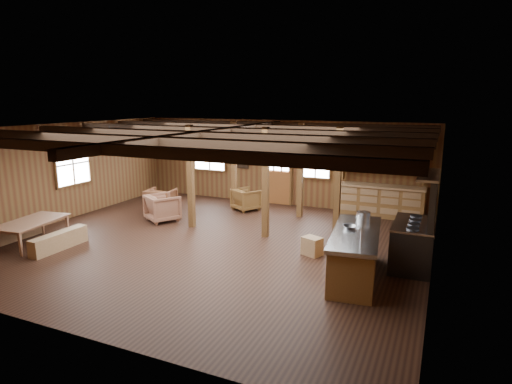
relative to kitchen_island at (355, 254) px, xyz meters
The scene contains 22 objects.
room 3.77m from the kitchen_island, 169.88° to the left, with size 10.04×9.04×2.84m.
ceiling_joists 4.30m from the kitchen_island, 167.18° to the left, with size 9.80×8.82×0.18m.
timber_posts 4.21m from the kitchen_island, 138.53° to the left, with size 3.95×2.35×2.80m.
back_door 6.25m from the kitchen_island, 125.26° to the left, with size 1.02×0.08×2.15m.
window_back_left 8.11m from the kitchen_island, 140.55° to the left, with size 1.32×0.06×1.32m.
window_back_right 5.71m from the kitchen_island, 114.27° to the left, with size 1.02×0.06×1.32m.
window_left 8.71m from the kitchen_island, behind, with size 0.14×1.24×1.32m.
notice_boards 7.30m from the kitchen_island, 135.00° to the left, with size 1.08×0.03×0.90m.
back_counter 4.85m from the kitchen_island, 92.36° to the left, with size 2.55×0.60×2.45m.
pendant_lamps 6.33m from the kitchen_island, 164.32° to the left, with size 1.86×2.36×0.66m.
pot_rack 1.99m from the kitchen_island, 96.68° to the left, with size 0.39×3.00×0.46m.
kitchen_island is the anchor object (origin of this frame).
step_stool 1.43m from the kitchen_island, 142.97° to the left, with size 0.47×0.33×0.42m, color olive.
commercial_range 1.51m from the kitchen_island, 45.69° to the left, with size 0.83×1.62×2.00m.
dining_table 7.60m from the kitchen_island, behind, with size 1.69×0.94×0.59m, color #8F5E41.
bench_wall 8.34m from the kitchen_island, behind, with size 0.28×1.51×0.41m, color olive.
bench_aisle 6.78m from the kitchen_island, 169.76° to the right, with size 0.28×1.49×0.41m, color olive.
armchair_a 6.97m from the kitchen_island, 158.62° to the left, with size 0.81×0.84×0.76m, color brown.
armchair_b 5.74m from the kitchen_island, 137.10° to the left, with size 0.74×0.76×0.69m, color brown.
armchair_c 6.15m from the kitchen_island, 163.09° to the left, with size 0.84×0.86×0.78m, color brown.
counter_pot 1.05m from the kitchen_island, 91.46° to the left, with size 0.29×0.29×0.18m, color silver.
bowl 0.54m from the kitchen_island, 138.10° to the left, with size 0.26×0.26×0.06m, color silver.
Camera 1 is at (5.05, -8.71, 3.45)m, focal length 30.00 mm.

